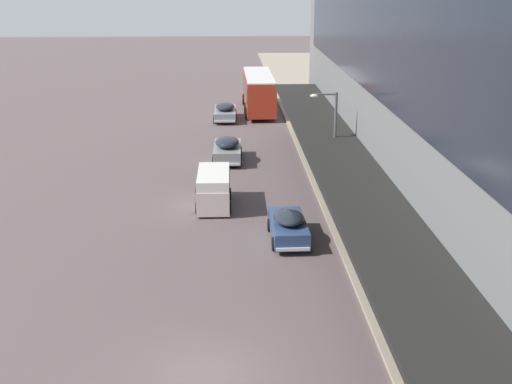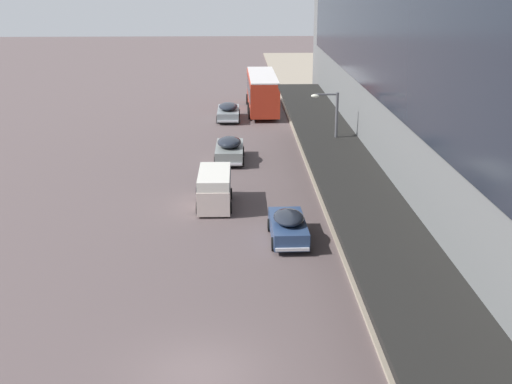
{
  "view_description": "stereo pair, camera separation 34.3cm",
  "coord_description": "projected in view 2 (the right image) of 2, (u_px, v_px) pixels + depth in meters",
  "views": [
    {
      "loc": [
        0.78,
        -20.42,
        12.62
      ],
      "look_at": [
        2.26,
        12.88,
        2.11
      ],
      "focal_mm": 50.0,
      "sensor_mm": 36.0,
      "label": 1
    },
    {
      "loc": [
        1.12,
        -20.43,
        12.62
      ],
      "look_at": [
        2.26,
        12.88,
        2.11
      ],
      "focal_mm": 50.0,
      "sensor_mm": 36.0,
      "label": 2
    }
  ],
  "objects": [
    {
      "name": "ground",
      "position": [
        200.0,
        373.0,
        23.23
      ],
      "size": [
        240.0,
        240.0,
        0.0
      ],
      "primitive_type": "plane",
      "color": "#5A4B4C"
    },
    {
      "name": "transit_bus_kerbside_front",
      "position": [
        262.0,
        90.0,
        64.9
      ],
      "size": [
        2.8,
        10.74,
        3.4
      ],
      "color": "#AD2D1B",
      "rests_on": "ground"
    },
    {
      "name": "sedan_second_near",
      "position": [
        229.0,
        149.0,
        48.52
      ],
      "size": [
        2.05,
        4.76,
        1.68
      ],
      "color": "gray",
      "rests_on": "ground"
    },
    {
      "name": "sedan_oncoming_rear",
      "position": [
        228.0,
        111.0,
        61.68
      ],
      "size": [
        2.03,
        5.01,
        1.51
      ],
      "color": "gray",
      "rests_on": "ground"
    },
    {
      "name": "sedan_lead_mid",
      "position": [
        288.0,
        226.0,
        34.3
      ],
      "size": [
        1.84,
        4.42,
        1.5
      ],
      "color": "navy",
      "rests_on": "ground"
    },
    {
      "name": "vw_van",
      "position": [
        214.0,
        186.0,
        39.28
      ],
      "size": [
        1.94,
        4.57,
        1.96
      ],
      "color": "beige",
      "rests_on": "ground"
    },
    {
      "name": "pedestrian_at_kerb",
      "position": [
        429.0,
        328.0,
        23.69
      ],
      "size": [
        0.55,
        0.41,
        1.86
      ],
      "color": "black",
      "rests_on": "sidewalk_kerb"
    },
    {
      "name": "street_lamp",
      "position": [
        332.0,
        138.0,
        38.89
      ],
      "size": [
        1.5,
        0.28,
        6.09
      ],
      "color": "#4C4C51",
      "rests_on": "sidewalk_kerb"
    },
    {
      "name": "fire_hydrant",
      "position": [
        342.0,
        209.0,
        37.55
      ],
      "size": [
        0.2,
        0.4,
        0.7
      ],
      "color": "#B52D17",
      "rests_on": "sidewalk_kerb"
    }
  ]
}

